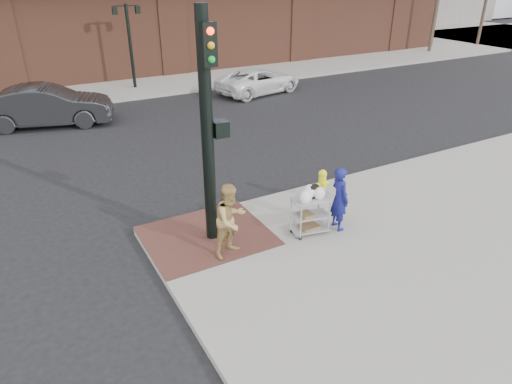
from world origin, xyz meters
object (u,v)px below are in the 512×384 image
sedan_dark (47,106)px  fire_hydrant (322,185)px  minivan_white (259,81)px  lamp_post (129,37)px  woman_blue (339,198)px  traffic_signal_pole (208,125)px  utility_cart (310,212)px  pedestrian_tan (231,220)px

sedan_dark → fire_hydrant: sedan_dark is taller
sedan_dark → minivan_white: sedan_dark is taller
lamp_post → minivan_white: 6.71m
lamp_post → fire_hydrant: size_ratio=4.64×
minivan_white → woman_blue: bearing=147.0°
traffic_signal_pole → woman_blue: (2.75, -1.04, -1.91)m
sedan_dark → utility_cart: sedan_dark is taller
pedestrian_tan → woman_blue: bearing=-24.1°
sedan_dark → utility_cart: size_ratio=4.13×
sedan_dark → minivan_white: (9.87, 0.48, -0.19)m
fire_hydrant → woman_blue: bearing=-111.5°
pedestrian_tan → traffic_signal_pole: bearing=77.1°
woman_blue → utility_cart: woman_blue is taller
woman_blue → utility_cart: size_ratio=1.32×
pedestrian_tan → utility_cart: 1.99m
utility_cart → lamp_post: bearing=88.5°
pedestrian_tan → fire_hydrant: bearing=0.4°
lamp_post → utility_cart: lamp_post is taller
traffic_signal_pole → pedestrian_tan: bearing=-84.4°
lamp_post → woman_blue: lamp_post is taller
traffic_signal_pole → pedestrian_tan: (0.08, -0.78, -1.86)m
woman_blue → sedan_dark: size_ratio=0.32×
lamp_post → pedestrian_tan: lamp_post is taller
sedan_dark → woman_blue: bearing=-142.5°
utility_cart → minivan_white: bearing=65.4°
lamp_post → sedan_dark: lamp_post is taller
lamp_post → traffic_signal_pole: traffic_signal_pole is taller
woman_blue → sedan_dark: (-4.88, 12.14, -0.12)m
lamp_post → minivan_white: bearing=-34.7°
utility_cart → fire_hydrant: bearing=44.3°
lamp_post → pedestrian_tan: 16.27m
woman_blue → pedestrian_tan: 2.68m
pedestrian_tan → fire_hydrant: 3.41m
minivan_white → utility_cart: bearing=144.1°
lamp_post → utility_cart: size_ratio=3.40×
woman_blue → sedan_dark: woman_blue is taller
lamp_post → fire_hydrant: 15.07m
lamp_post → woman_blue: bearing=-89.0°
sedan_dark → fire_hydrant: 12.06m
pedestrian_tan → minivan_white: size_ratio=0.37×
minivan_white → utility_cart: 13.71m
fire_hydrant → sedan_dark: bearing=116.7°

